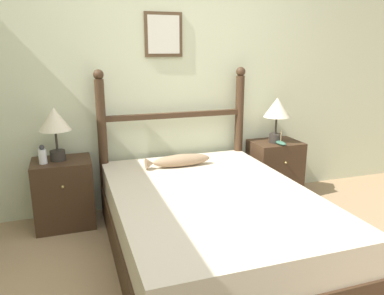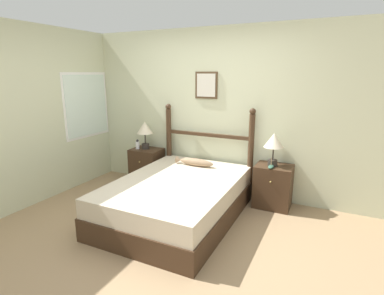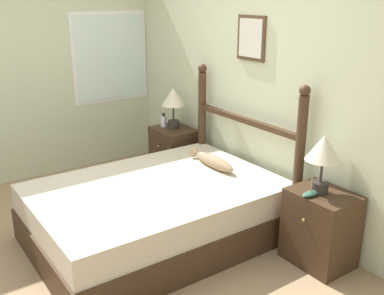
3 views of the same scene
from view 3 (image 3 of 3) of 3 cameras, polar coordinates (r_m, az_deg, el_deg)
ground_plane at (r=3.90m, az=-11.99°, el=-13.74°), size 16.00×16.00×0.00m
wall_back at (r=4.32m, az=8.46°, el=8.01°), size 6.40×0.08×2.55m
wall_left at (r=5.41m, az=-21.86°, el=9.03°), size 0.08×6.40×2.55m
bed at (r=4.01m, az=-4.54°, el=-8.17°), size 1.48×2.10×0.52m
headboard at (r=4.37m, az=6.69°, el=1.02°), size 1.49×0.09×1.39m
nightstand_left at (r=5.26m, az=-2.28°, el=-0.81°), size 0.51×0.42×0.61m
nightstand_right at (r=3.78m, az=15.99°, el=-9.80°), size 0.51×0.42×0.61m
table_lamp_left at (r=5.10m, az=-2.40°, el=6.12°), size 0.27×0.27×0.47m
table_lamp_right at (r=3.52m, az=16.34°, el=-0.50°), size 0.27×0.27×0.47m
bottle at (r=5.23m, az=-3.63°, el=3.44°), size 0.07×0.07×0.17m
model_boat at (r=3.56m, az=14.86°, el=-5.66°), size 0.07×0.17×0.14m
fish_pillow at (r=4.26m, az=2.64°, el=-1.72°), size 0.61×0.12×0.11m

